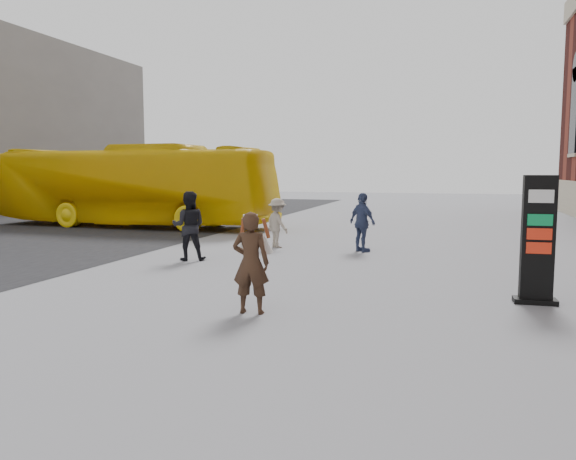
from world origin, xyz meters
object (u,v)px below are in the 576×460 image
(info_pylon, at_px, (538,240))
(bus, at_px, (134,186))
(pedestrian_a, at_px, (189,226))
(pedestrian_c, at_px, (362,222))
(pedestrian_b, at_px, (277,223))
(woman, at_px, (251,261))

(info_pylon, relative_size, bus, 0.19)
(bus, bearing_deg, pedestrian_a, -137.66)
(bus, bearing_deg, pedestrian_c, -111.66)
(bus, distance_m, pedestrian_b, 8.99)
(bus, bearing_deg, info_pylon, -122.69)
(pedestrian_c, bearing_deg, woman, 124.68)
(info_pylon, relative_size, pedestrian_b, 1.51)
(info_pylon, bearing_deg, pedestrian_c, 123.75)
(woman, height_order, pedestrian_b, woman)
(info_pylon, xyz_separation_m, pedestrian_b, (-6.58, 5.62, -0.38))
(pedestrian_a, height_order, pedestrian_c, pedestrian_a)
(woman, height_order, bus, bus)
(woman, xyz_separation_m, pedestrian_a, (-3.46, 4.73, 0.04))
(pedestrian_a, distance_m, pedestrian_c, 5.01)
(info_pylon, bearing_deg, bus, 142.57)
(info_pylon, xyz_separation_m, pedestrian_a, (-8.10, 2.66, -0.23))
(pedestrian_a, bearing_deg, pedestrian_b, -136.49)
(pedestrian_c, bearing_deg, pedestrian_a, 73.86)
(pedestrian_a, xyz_separation_m, pedestrian_c, (4.15, 2.79, -0.05))
(info_pylon, xyz_separation_m, bus, (-14.31, 10.13, 0.55))
(pedestrian_a, bearing_deg, bus, -69.54)
(bus, relative_size, pedestrian_a, 6.69)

